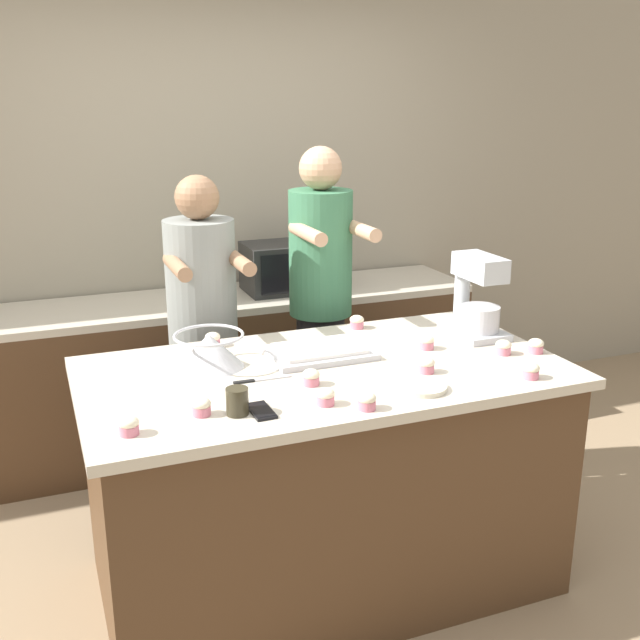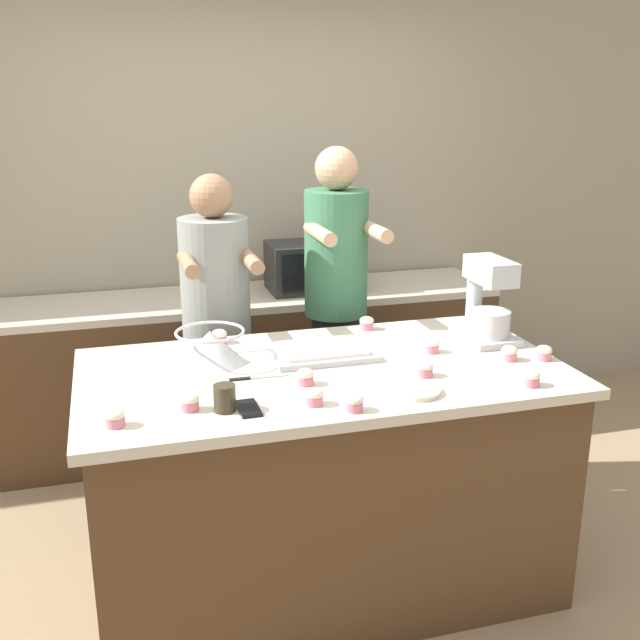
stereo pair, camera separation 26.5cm
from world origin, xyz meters
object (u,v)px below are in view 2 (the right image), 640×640
at_px(person_right, 336,313).
at_px(microwave_oven, 315,266).
at_px(drinking_glass, 225,398).
at_px(knife, 255,378).
at_px(cupcake_3, 190,402).
at_px(small_plate, 416,391).
at_px(cupcake_6, 305,377).
at_px(baking_tray, 322,352).
at_px(cupcake_2, 425,369).
at_px(cupcake_9, 544,353).
at_px(cupcake_10, 219,336).
at_px(cupcake_8, 354,402).
at_px(stand_mixer, 487,304).
at_px(cupcake_7, 314,396).
at_px(cupcake_11, 531,378).
at_px(cupcake_0, 115,418).
at_px(person_left, 217,337).
at_px(mixing_bowl, 210,346).
at_px(cupcake_5, 432,345).
at_px(cupcake_4, 367,323).
at_px(cupcake_1, 509,353).
at_px(cell_phone, 248,408).

bearing_deg(person_right, microwave_oven, 83.48).
height_order(drinking_glass, knife, drinking_glass).
bearing_deg(drinking_glass, cupcake_3, 161.48).
relative_size(small_plate, cupcake_6, 2.77).
xyz_separation_m(baking_tray, cupcake_2, (0.31, -0.33, 0.01)).
xyz_separation_m(cupcake_2, cupcake_9, (0.53, 0.04, 0.00)).
bearing_deg(cupcake_10, cupcake_8, -68.79).
bearing_deg(cupcake_9, small_plate, -163.93).
relative_size(stand_mixer, cupcake_7, 5.58).
relative_size(stand_mixer, cupcake_2, 5.58).
bearing_deg(microwave_oven, person_right, -96.52).
relative_size(person_right, cupcake_3, 26.98).
xyz_separation_m(small_plate, cupcake_11, (0.43, -0.05, 0.02)).
bearing_deg(cupcake_2, cupcake_11, -30.52).
bearing_deg(small_plate, cupcake_0, 179.51).
bearing_deg(person_left, mixing_bowl, -100.49).
relative_size(cupcake_7, cupcake_9, 1.00).
bearing_deg(cupcake_5, cupcake_8, -136.21).
distance_m(microwave_oven, small_plate, 1.77).
distance_m(person_right, cupcake_4, 0.36).
relative_size(cupcake_1, cupcake_9, 1.00).
relative_size(person_right, cupcake_2, 26.98).
bearing_deg(person_left, baking_tray, -62.74).
distance_m(cell_phone, cupcake_4, 1.00).
distance_m(cell_phone, cupcake_0, 0.43).
relative_size(drinking_glass, cupcake_7, 1.43).
height_order(person_right, knife, person_right).
bearing_deg(person_left, cupcake_4, -29.70).
bearing_deg(cell_phone, cupcake_6, 34.55).
bearing_deg(cupcake_10, cupcake_0, -121.13).
xyz_separation_m(person_left, cupcake_1, (1.04, -0.90, 0.12)).
height_order(knife, cupcake_8, cupcake_8).
bearing_deg(cupcake_10, cupcake_7, -74.37).
distance_m(small_plate, cupcake_2, 0.18).
height_order(person_left, cupcake_11, person_left).
bearing_deg(person_left, cell_phone, -92.94).
distance_m(microwave_oven, cupcake_3, 1.93).
distance_m(small_plate, knife, 0.60).
xyz_separation_m(person_right, cell_phone, (-0.65, -1.09, 0.03)).
height_order(person_left, cupcake_3, person_left).
bearing_deg(microwave_oven, cupcake_6, -106.88).
bearing_deg(cupcake_0, cell_phone, 1.64).
distance_m(stand_mixer, cupcake_0, 1.63).
distance_m(cell_phone, cupcake_6, 0.30).
distance_m(cupcake_1, cupcake_4, 0.68).
xyz_separation_m(cupcake_0, cupcake_8, (0.77, -0.09, 0.00)).
relative_size(stand_mixer, knife, 1.63).
distance_m(cupcake_4, cupcake_10, 0.67).
bearing_deg(person_right, cupcake_0, -134.37).
height_order(stand_mixer, drinking_glass, stand_mixer).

